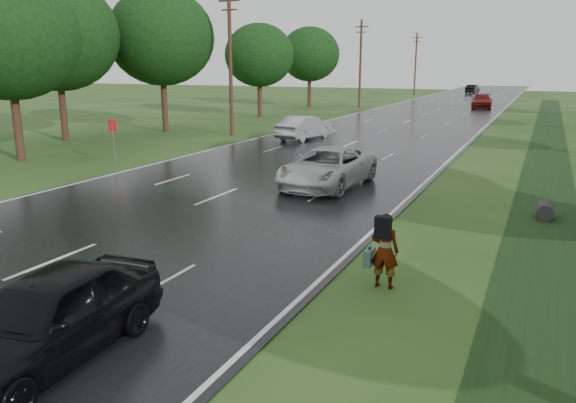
{
  "coord_description": "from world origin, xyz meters",
  "views": [
    {
      "loc": [
        11.23,
        -9.93,
        4.97
      ],
      "look_at": [
        4.98,
        3.71,
        1.3
      ],
      "focal_mm": 35.0,
      "sensor_mm": 36.0,
      "label": 1
    }
  ],
  "objects_px": {
    "pedestrian": "(384,250)",
    "silver_sedan": "(305,127)",
    "road_sign": "(113,133)",
    "white_pickup": "(327,168)",
    "dark_sedan": "(47,317)"
  },
  "relations": [
    {
      "from": "pedestrian",
      "to": "white_pickup",
      "type": "height_order",
      "value": "pedestrian"
    },
    {
      "from": "white_pickup",
      "to": "dark_sedan",
      "type": "bearing_deg",
      "value": -84.53
    },
    {
      "from": "pedestrian",
      "to": "silver_sedan",
      "type": "distance_m",
      "value": 26.0
    },
    {
      "from": "road_sign",
      "to": "dark_sedan",
      "type": "height_order",
      "value": "road_sign"
    },
    {
      "from": "road_sign",
      "to": "silver_sedan",
      "type": "distance_m",
      "value": 14.02
    },
    {
      "from": "pedestrian",
      "to": "white_pickup",
      "type": "bearing_deg",
      "value": -63.36
    },
    {
      "from": "white_pickup",
      "to": "road_sign",
      "type": "bearing_deg",
      "value": -179.61
    },
    {
      "from": "road_sign",
      "to": "pedestrian",
      "type": "relative_size",
      "value": 1.31
    },
    {
      "from": "dark_sedan",
      "to": "silver_sedan",
      "type": "height_order",
      "value": "silver_sedan"
    },
    {
      "from": "white_pickup",
      "to": "dark_sedan",
      "type": "distance_m",
      "value": 15.2
    },
    {
      "from": "pedestrian",
      "to": "silver_sedan",
      "type": "height_order",
      "value": "pedestrian"
    },
    {
      "from": "pedestrian",
      "to": "dark_sedan",
      "type": "height_order",
      "value": "pedestrian"
    },
    {
      "from": "white_pickup",
      "to": "dark_sedan",
      "type": "xyz_separation_m",
      "value": [
        0.69,
        -15.19,
        -0.0
      ]
    },
    {
      "from": "road_sign",
      "to": "pedestrian",
      "type": "height_order",
      "value": "road_sign"
    },
    {
      "from": "road_sign",
      "to": "silver_sedan",
      "type": "xyz_separation_m",
      "value": [
        4.9,
        13.11,
        -0.81
      ]
    }
  ]
}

